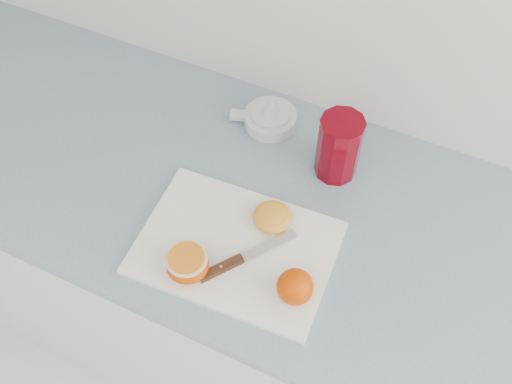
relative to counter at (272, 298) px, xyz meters
The scene contains 8 objects.
counter is the anchor object (origin of this frame).
cutting_board 0.47m from the counter, 102.57° to the right, with size 0.37×0.27×0.01m, color white.
whole_orange 0.53m from the counter, 57.62° to the right, with size 0.07×0.07×0.07m.
half_orange 0.53m from the counter, 111.84° to the right, with size 0.08×0.08×0.05m.
squeezed_shell 0.48m from the counter, 77.44° to the right, with size 0.08×0.08×0.03m.
paring_knife 0.49m from the counter, 96.80° to the right, with size 0.14×0.18×0.01m.
citrus_juicer 0.52m from the counter, 118.24° to the left, with size 0.15×0.12×0.08m.
red_tumbler 0.54m from the counter, 60.78° to the left, with size 0.09×0.09×0.15m.
Camera 1 is at (0.22, 1.08, 1.86)m, focal length 40.00 mm.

